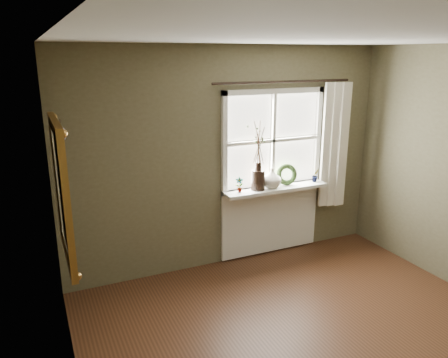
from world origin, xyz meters
name	(u,v)px	position (x,y,z in m)	size (l,w,h in m)	color
ceiling	(381,36)	(0.00, 0.00, 2.60)	(4.50, 4.50, 0.00)	silver
wall_back	(229,158)	(0.00, 2.30, 1.30)	(4.00, 0.10, 2.60)	brown
wall_left	(66,283)	(-2.05, 0.00, 1.30)	(0.10, 4.50, 2.60)	brown
window_frame	(273,141)	(0.55, 2.23, 1.48)	(1.36, 0.06, 1.24)	white
window_sill	(276,189)	(0.55, 2.12, 0.90)	(1.36, 0.26, 0.04)	white
window_apron	(270,219)	(0.55, 2.23, 0.46)	(1.36, 0.04, 0.88)	white
dark_jug	(258,180)	(0.30, 2.12, 1.04)	(0.16, 0.16, 0.24)	black
cream_vase	(272,178)	(0.49, 2.12, 1.04)	(0.24, 0.24, 0.25)	silver
wreath	(287,177)	(0.72, 2.16, 1.02)	(0.27, 0.27, 0.07)	#2B421D
potted_plant_left	(239,185)	(0.05, 2.12, 1.01)	(0.10, 0.07, 0.18)	#2B421D
potted_plant_right	(315,175)	(1.13, 2.12, 1.00)	(0.09, 0.07, 0.17)	#2B421D
curtain	(333,146)	(1.39, 2.13, 1.37)	(0.36, 0.12, 1.59)	silver
curtain_rod	(285,82)	(0.65, 2.17, 2.18)	(0.03, 0.03, 1.84)	black
gilt_mirror	(61,191)	(-1.96, 1.16, 1.47)	(0.10, 0.94, 1.12)	white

